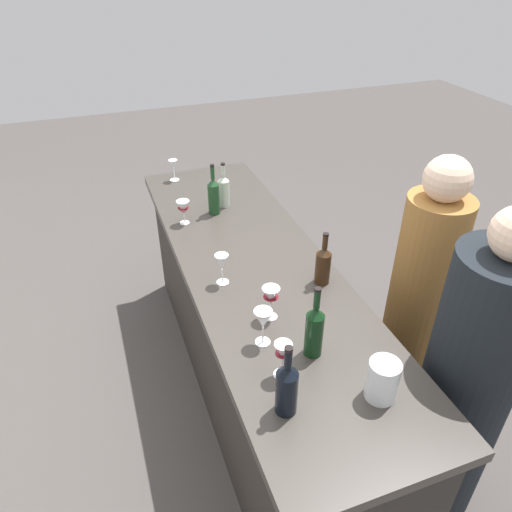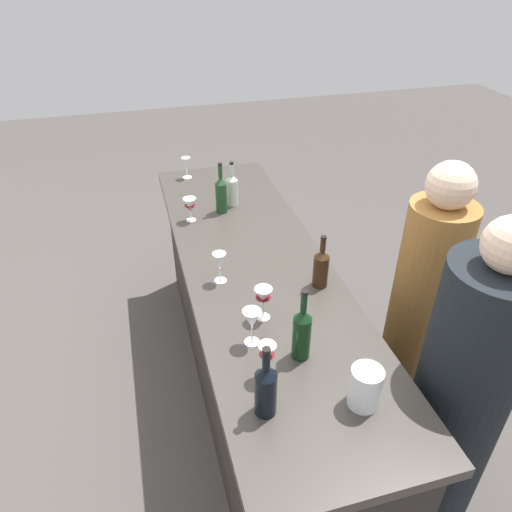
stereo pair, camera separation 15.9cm
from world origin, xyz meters
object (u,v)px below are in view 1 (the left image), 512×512
Objects in this scene: water_pitcher at (382,380)px; wine_bottle_center_amber_brown at (323,264)px; wine_glass_far_right at (183,208)px; wine_glass_near_right at (263,320)px; wine_glass_far_left at (173,166)px; wine_bottle_second_right_olive_green at (214,195)px; wine_glass_near_center at (283,353)px; person_center_guest at (465,388)px; wine_glass_far_center at (222,263)px; wine_bottle_leftmost_near_black at (287,387)px; wine_bottle_rightmost_clear_pale at (224,190)px; wine_glass_near_left at (271,297)px; person_left_guest at (417,304)px; wine_bottle_second_left_dark_green at (313,330)px.

wine_bottle_center_amber_brown is at bearing -9.05° from water_pitcher.
wine_glass_near_right is at bearing -175.68° from wine_glass_far_right.
wine_glass_far_right is at bearing 173.55° from wine_glass_far_left.
wine_glass_near_right is at bearing 174.19° from wine_bottle_second_right_olive_green.
wine_glass_near_right is (0.19, 0.01, 0.01)m from wine_glass_near_center.
wine_glass_near_right is at bearing 2.04° from wine_glass_near_center.
wine_glass_far_center is at bearing -37.77° from person_center_guest.
wine_bottle_leftmost_near_black is 1.58m from wine_bottle_rightmost_clear_pale.
wine_bottle_leftmost_near_black is 1.11× the size of wine_bottle_center_amber_brown.
person_center_guest is (-1.44, -0.87, -0.30)m from wine_glass_far_right.
water_pitcher is at bearing -99.63° from wine_bottle_leftmost_near_black.
wine_bottle_second_right_olive_green is 2.12× the size of wine_glass_far_left.
wine_bottle_center_amber_brown is 0.94m from wine_bottle_rightmost_clear_pale.
wine_bottle_second_right_olive_green reaches higher than wine_glass_far_left.
wine_bottle_second_right_olive_green is at bearing -12.58° from wine_glass_far_center.
wine_bottle_rightmost_clear_pale is 0.31m from wine_glass_far_right.
wine_glass_near_left is 0.91m from person_left_guest.
wine_bottle_second_left_dark_green reaches higher than wine_glass_near_center.
wine_bottle_second_right_olive_green is 2.17× the size of wine_glass_far_right.
wine_glass_near_center is at bearing 27.22° from person_left_guest.
wine_bottle_rightmost_clear_pale is (1.56, -0.24, -0.01)m from wine_bottle_leftmost_near_black.
wine_glass_near_left reaches higher than wine_glass_far_right.
wine_bottle_center_amber_brown is at bearing -166.83° from wine_bottle_rightmost_clear_pale.
wine_bottle_rightmost_clear_pale is 0.52m from wine_glass_far_left.
wine_glass_far_right is 0.09× the size of person_center_guest.
wine_bottle_leftmost_near_black is 0.50m from wine_glass_near_left.
wine_bottle_center_amber_brown reaches higher than water_pitcher.
wine_glass_far_center is at bearing 21.80° from water_pitcher.
wine_bottle_center_amber_brown is at bearing -109.18° from wine_glass_far_center.
wine_glass_near_right is 0.11× the size of person_left_guest.
wine_bottle_leftmost_near_black is at bearing -178.44° from wine_glass_far_right.
person_left_guest is (0.38, -0.93, -0.32)m from wine_glass_near_center.
person_left_guest is 0.57m from person_center_guest.
wine_glass_far_right is at bearing 3.98° from wine_glass_near_center.
wine_bottle_second_left_dark_green is 1.94× the size of wine_glass_near_right.
person_left_guest reaches higher than wine_glass_near_center.
wine_glass_near_center is 0.19m from wine_glass_near_right.
wine_glass_far_center is at bearing 4.81° from wine_glass_near_right.
wine_bottle_second_left_dark_green is at bearing 178.40° from wine_bottle_rightmost_clear_pale.
wine_bottle_second_right_olive_green is 1.01m from wine_glass_near_left.
wine_bottle_second_left_dark_green is 1.04× the size of wine_bottle_second_right_olive_green.
wine_bottle_leftmost_near_black is 0.35m from wine_glass_near_right.
person_left_guest is (-0.10, -0.53, -0.31)m from wine_bottle_center_amber_brown.
person_left_guest reaches higher than wine_bottle_second_right_olive_green.
wine_glass_far_right is (0.79, 0.50, -0.01)m from wine_bottle_center_amber_brown.
wine_bottle_leftmost_near_black reaches higher than wine_glass_far_left.
wine_glass_near_center is at bearing 54.43° from water_pitcher.
wine_glass_far_center is 1.11× the size of wine_glass_far_right.
person_left_guest is (-0.95, -0.82, -0.33)m from wine_bottle_second_right_olive_green.
wine_glass_near_center is 1.13× the size of wine_glass_far_right.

